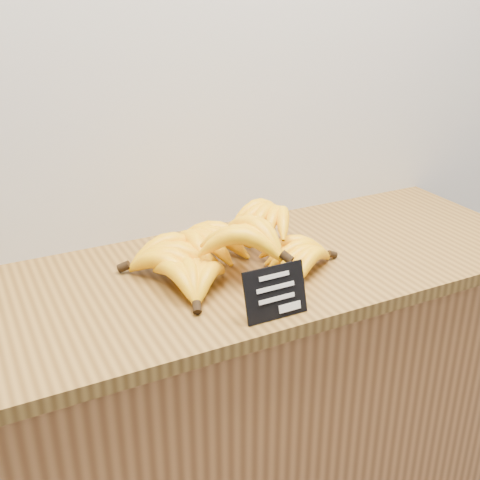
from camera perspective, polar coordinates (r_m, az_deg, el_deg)
counter at (r=1.61m, az=-0.84°, el=-18.15°), size 1.53×0.50×0.90m
counter_top at (r=1.35m, az=-0.96°, el=-3.31°), size 1.52×0.54×0.03m
chalkboard_sign at (r=1.14m, az=3.38°, el=-4.99°), size 0.13×0.03×0.10m
banana_pile at (r=1.32m, az=-1.67°, el=-0.71°), size 0.47×0.37×0.13m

